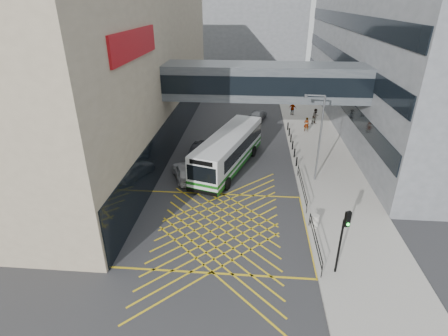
% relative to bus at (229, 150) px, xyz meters
% --- Properties ---
extents(ground, '(120.00, 120.00, 0.00)m').
position_rel_bus_xyz_m(ground, '(-0.01, -9.54, -1.78)').
color(ground, '#333335').
extents(building_whsmith, '(24.17, 42.00, 16.00)m').
position_rel_bus_xyz_m(building_whsmith, '(-17.99, 6.45, 6.22)').
color(building_whsmith, tan).
rests_on(building_whsmith, ground).
extents(building_far, '(28.00, 16.00, 18.00)m').
position_rel_bus_xyz_m(building_far, '(-2.01, 50.46, 7.22)').
color(building_far, slate).
rests_on(building_far, ground).
extents(skybridge, '(20.00, 4.10, 3.00)m').
position_rel_bus_xyz_m(skybridge, '(2.99, 2.46, 5.72)').
color(skybridge, '#43484D').
rests_on(skybridge, ground).
extents(pavement, '(6.00, 54.00, 0.16)m').
position_rel_bus_xyz_m(pavement, '(8.99, 5.46, -1.70)').
color(pavement, '#A9A39B').
rests_on(pavement, ground).
extents(box_junction, '(12.00, 9.00, 0.01)m').
position_rel_bus_xyz_m(box_junction, '(-0.01, -9.54, -1.77)').
color(box_junction, gold).
rests_on(box_junction, ground).
extents(bus, '(6.02, 12.10, 3.32)m').
position_rel_bus_xyz_m(bus, '(0.00, 0.00, 0.00)').
color(bus, silver).
rests_on(bus, ground).
extents(car_white, '(3.39, 4.82, 1.42)m').
position_rel_bus_xyz_m(car_white, '(-3.70, -2.64, -1.07)').
color(car_white, silver).
rests_on(car_white, ground).
extents(car_dark, '(2.46, 4.65, 1.38)m').
position_rel_bus_xyz_m(car_dark, '(-2.91, 2.65, -1.09)').
color(car_dark, black).
rests_on(car_dark, ground).
extents(car_silver, '(2.70, 4.53, 1.32)m').
position_rel_bus_xyz_m(car_silver, '(2.68, 14.46, -1.12)').
color(car_silver, gray).
rests_on(car_silver, ground).
extents(traffic_light, '(0.34, 0.49, 4.16)m').
position_rel_bus_xyz_m(traffic_light, '(7.07, -13.59, 1.09)').
color(traffic_light, black).
rests_on(traffic_light, pavement).
extents(street_lamp, '(1.67, 0.32, 7.33)m').
position_rel_bus_xyz_m(street_lamp, '(7.39, -2.08, 2.56)').
color(street_lamp, slate).
rests_on(street_lamp, pavement).
extents(litter_bin, '(0.53, 0.53, 0.91)m').
position_rel_bus_xyz_m(litter_bin, '(6.49, -9.16, -1.16)').
color(litter_bin, '#ADA89E').
rests_on(litter_bin, pavement).
extents(kerb_railings, '(0.05, 12.54, 1.00)m').
position_rel_bus_xyz_m(kerb_railings, '(6.14, -7.76, -0.90)').
color(kerb_railings, black).
rests_on(kerb_railings, pavement).
extents(bollards, '(0.14, 10.14, 0.90)m').
position_rel_bus_xyz_m(bollards, '(6.24, 5.46, -1.17)').
color(bollards, black).
rests_on(bollards, pavement).
extents(pedestrian_a, '(0.68, 0.50, 1.67)m').
position_rel_bus_xyz_m(pedestrian_a, '(8.32, 10.15, -0.78)').
color(pedestrian_a, gray).
rests_on(pedestrian_a, pavement).
extents(pedestrian_b, '(1.07, 0.97, 1.90)m').
position_rel_bus_xyz_m(pedestrian_b, '(9.77, 12.99, -0.67)').
color(pedestrian_b, gray).
rests_on(pedestrian_b, pavement).
extents(pedestrian_c, '(1.12, 0.79, 1.72)m').
position_rel_bus_xyz_m(pedestrian_c, '(7.31, 16.52, -0.76)').
color(pedestrian_c, gray).
rests_on(pedestrian_c, pavement).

